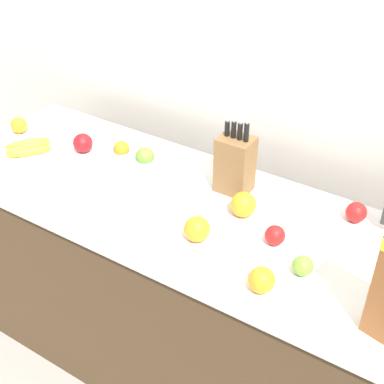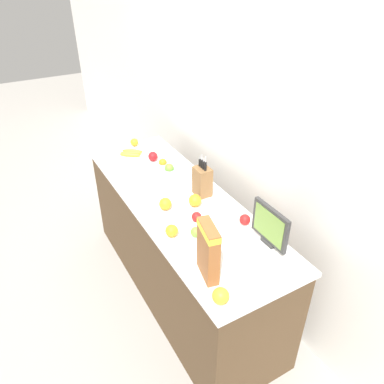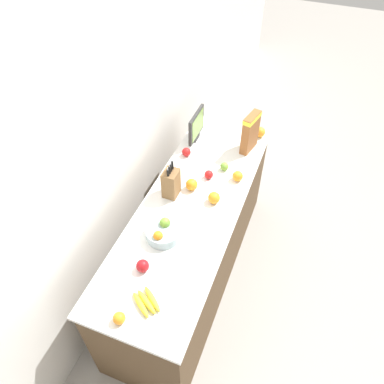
% 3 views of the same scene
% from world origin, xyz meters
% --- Properties ---
extents(ground_plane, '(14.00, 14.00, 0.00)m').
position_xyz_m(ground_plane, '(0.00, 0.00, 0.00)').
color(ground_plane, gray).
extents(wall_back, '(9.00, 0.06, 2.60)m').
position_xyz_m(wall_back, '(0.00, 0.55, 1.30)').
color(wall_back, silver).
rests_on(wall_back, ground_plane).
extents(counter, '(2.09, 0.68, 0.90)m').
position_xyz_m(counter, '(0.00, 0.00, 0.45)').
color(counter, '#4C3823').
rests_on(counter, ground_plane).
extents(knife_block, '(0.12, 0.10, 0.33)m').
position_xyz_m(knife_block, '(0.04, 0.18, 1.01)').
color(knife_block, brown).
rests_on(knife_block, counter).
extents(small_monitor, '(0.29, 0.03, 0.26)m').
position_xyz_m(small_monitor, '(0.71, 0.23, 1.04)').
color(small_monitor, '#2D2D2D').
rests_on(small_monitor, counter).
extents(cereal_box, '(0.20, 0.11, 0.33)m').
position_xyz_m(cereal_box, '(0.74, -0.21, 1.08)').
color(cereal_box, brown).
rests_on(cereal_box, counter).
extents(fruit_bowl, '(0.23, 0.23, 0.12)m').
position_xyz_m(fruit_bowl, '(-0.34, 0.07, 0.94)').
color(fruit_bowl, '#99B2B7').
rests_on(fruit_bowl, counter).
extents(banana_bunch, '(0.20, 0.21, 0.03)m').
position_xyz_m(banana_bunch, '(-0.81, -0.03, 0.92)').
color(banana_bunch, yellow).
rests_on(banana_bunch, counter).
extents(apple_middle, '(0.07, 0.07, 0.07)m').
position_xyz_m(apple_middle, '(0.48, 0.23, 0.94)').
color(apple_middle, red).
rests_on(apple_middle, counter).
extents(apple_by_knife_block, '(0.06, 0.06, 0.06)m').
position_xyz_m(apple_by_knife_block, '(0.43, -0.10, 0.93)').
color(apple_by_knife_block, '#6B9E33').
rests_on(apple_by_knife_block, counter).
extents(apple_leftmost, '(0.08, 0.08, 0.08)m').
position_xyz_m(apple_leftmost, '(-0.61, 0.08, 0.94)').
color(apple_leftmost, '#A31419').
rests_on(apple_leftmost, counter).
extents(apple_rear, '(0.07, 0.07, 0.07)m').
position_xyz_m(apple_rear, '(0.30, -0.02, 0.93)').
color(apple_rear, red).
rests_on(apple_rear, counter).
extents(orange_mid_left, '(0.09, 0.09, 0.09)m').
position_xyz_m(orange_mid_left, '(0.07, -0.14, 0.94)').
color(orange_mid_left, orange).
rests_on(orange_mid_left, counter).
extents(orange_front_right, '(0.09, 0.09, 0.09)m').
position_xyz_m(orange_front_right, '(0.14, 0.06, 0.94)').
color(orange_front_right, orange).
rests_on(orange_front_right, counter).
extents(orange_front_left, '(0.08, 0.08, 0.08)m').
position_xyz_m(orange_front_left, '(0.35, -0.23, 0.94)').
color(orange_front_left, orange).
rests_on(orange_front_left, counter).
extents(orange_by_cereal, '(0.07, 0.07, 0.07)m').
position_xyz_m(orange_by_cereal, '(-0.96, 0.06, 0.93)').
color(orange_by_cereal, orange).
rests_on(orange_by_cereal, counter).
extents(orange_front_center, '(0.09, 0.09, 0.09)m').
position_xyz_m(orange_front_center, '(0.94, -0.26, 0.94)').
color(orange_front_center, orange).
rests_on(orange_front_center, counter).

